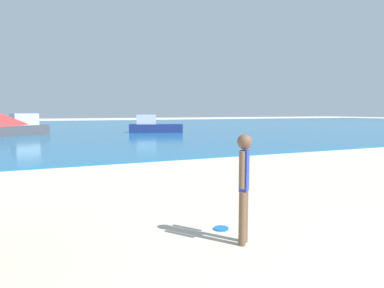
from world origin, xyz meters
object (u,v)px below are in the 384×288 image
at_px(boat_far, 15,128).
at_px(boat_near, 154,126).
at_px(frisbee, 221,228).
at_px(person_standing, 244,182).

bearing_deg(boat_far, boat_near, 152.64).
bearing_deg(frisbee, person_standing, -88.23).
relative_size(boat_near, boat_far, 0.94).
bearing_deg(boat_far, frisbee, 76.94).
bearing_deg(frisbee, boat_far, 102.02).
xyz_separation_m(frisbee, boat_near, (5.96, 23.57, 0.60)).
height_order(frisbee, boat_near, boat_near).
distance_m(person_standing, boat_near, 24.93).
bearing_deg(boat_near, boat_far, -165.36).
distance_m(boat_near, boat_far, 11.08).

